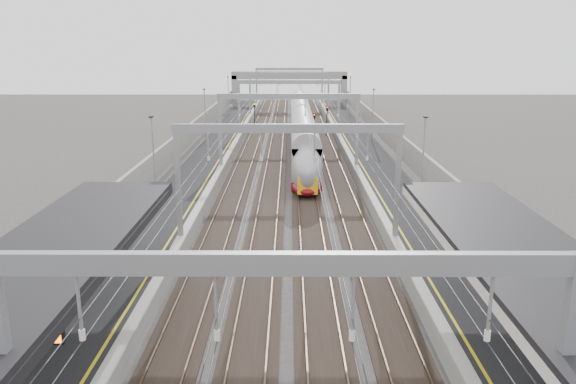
{
  "coord_description": "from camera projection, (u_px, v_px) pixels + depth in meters",
  "views": [
    {
      "loc": [
        0.12,
        -9.22,
        11.9
      ],
      "look_at": [
        0.0,
        25.2,
        2.82
      ],
      "focal_mm": 35.0,
      "sensor_mm": 36.0,
      "label": 1
    }
  ],
  "objects": [
    {
      "name": "signal_green",
      "position": [
        255.0,
        110.0,
        84.22
      ],
      "size": [
        0.32,
        0.32,
        3.48
      ],
      "color": "black",
      "rests_on": "ground"
    },
    {
      "name": "signal_red_far",
      "position": [
        327.0,
        113.0,
        79.92
      ],
      "size": [
        0.32,
        0.32,
        3.48
      ],
      "color": "black",
      "rests_on": "ground"
    },
    {
      "name": "wall_left",
      "position": [
        175.0,
        153.0,
        55.09
      ],
      "size": [
        0.3,
        120.0,
        3.2
      ],
      "primitive_type": "cube",
      "color": "gray",
      "rests_on": "ground"
    },
    {
      "name": "platform_left",
      "position": [
        208.0,
        164.0,
        55.36
      ],
      "size": [
        4.0,
        120.0,
        1.0
      ],
      "primitive_type": "cube",
      "color": "black",
      "rests_on": "ground"
    },
    {
      "name": "overbridge",
      "position": [
        289.0,
        80.0,
        107.29
      ],
      "size": [
        22.0,
        2.2,
        6.9
      ],
      "color": "gray",
      "rests_on": "ground"
    },
    {
      "name": "platform_right",
      "position": [
        370.0,
        164.0,
        55.31
      ],
      "size": [
        4.0,
        120.0,
        1.0
      ],
      "primitive_type": "cube",
      "color": "black",
      "rests_on": "ground"
    },
    {
      "name": "train",
      "position": [
        302.0,
        134.0,
        64.08
      ],
      "size": [
        2.52,
        45.85,
        3.99
      ],
      "color": "maroon",
      "rests_on": "ground"
    },
    {
      "name": "signal_red_near",
      "position": [
        314.0,
        121.0,
        71.51
      ],
      "size": [
        0.32,
        0.32,
        3.48
      ],
      "color": "black",
      "rests_on": "ground"
    },
    {
      "name": "tracks",
      "position": [
        289.0,
        168.0,
        55.45
      ],
      "size": [
        11.4,
        140.0,
        0.2
      ],
      "color": "black",
      "rests_on": "ground"
    },
    {
      "name": "wall_right",
      "position": [
        403.0,
        153.0,
        55.02
      ],
      "size": [
        0.3,
        120.0,
        3.2
      ],
      "primitive_type": "cube",
      "color": "gray",
      "rests_on": "ground"
    },
    {
      "name": "overhead_line",
      "position": [
        289.0,
        100.0,
        60.3
      ],
      "size": [
        13.0,
        140.0,
        6.6
      ],
      "color": "gray",
      "rests_on": "platform_left"
    }
  ]
}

